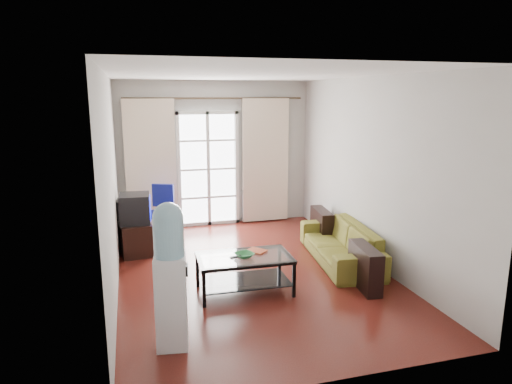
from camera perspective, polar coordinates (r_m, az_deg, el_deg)
floor at (r=6.51m, az=-0.58°, el=-9.97°), size 5.20×5.20×0.00m
ceiling at (r=6.04m, az=-0.63°, el=14.50°), size 5.20×5.20×0.00m
wall_back at (r=8.64m, az=-5.10°, el=4.76°), size 3.60×0.02×2.70m
wall_front at (r=3.75m, az=9.80°, el=-5.08°), size 3.60×0.02×2.70m
wall_left at (r=5.93m, az=-17.64°, el=0.88°), size 0.02×5.20×2.70m
wall_right at (r=6.82m, az=14.18°, el=2.47°), size 0.02×5.20×2.70m
french_door at (r=8.60m, az=-5.98°, el=2.86°), size 1.16×0.06×2.15m
curtain_rod at (r=8.47m, az=-5.10°, el=11.60°), size 3.30×0.04×0.04m
curtain_left at (r=8.41m, az=-13.00°, el=3.26°), size 0.90×0.07×2.35m
curtain_right at (r=8.77m, az=1.19°, el=3.92°), size 0.90×0.07×2.35m
radiator at (r=8.91m, az=0.21°, el=-1.64°), size 0.64×0.12×0.64m
sofa at (r=6.94m, az=10.49°, el=-6.33°), size 2.08×1.19×0.55m
coffee_table at (r=5.80m, az=-1.46°, el=-9.59°), size 1.18×0.69×0.47m
bowl at (r=5.69m, az=-1.49°, el=-7.90°), size 0.37×0.37×0.06m
book at (r=5.82m, az=-0.41°, el=-7.62°), size 0.41×0.41×0.02m
remote at (r=5.70m, az=-2.56°, el=-8.09°), size 0.15×0.07×0.02m
tv_stand at (r=7.43m, az=-14.86°, el=-5.53°), size 0.53×0.73×0.50m
crt_tv at (r=7.29m, az=-15.04°, el=-2.00°), size 0.52×0.51×0.45m
task_chair at (r=7.95m, az=-11.79°, el=-3.98°), size 0.84×0.84×0.95m
water_cooler at (r=4.52m, az=-10.68°, el=-9.95°), size 0.34×0.34×1.46m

